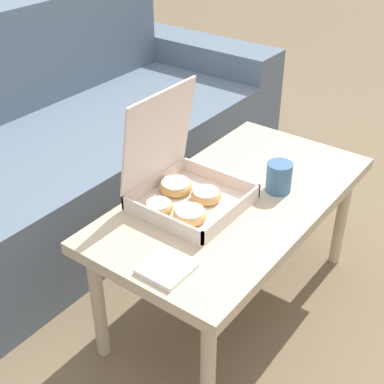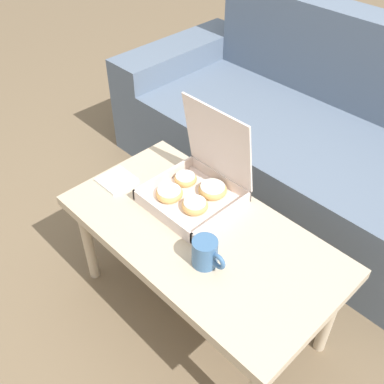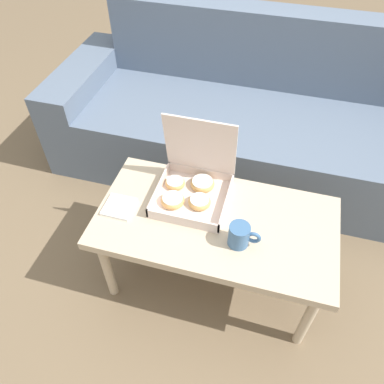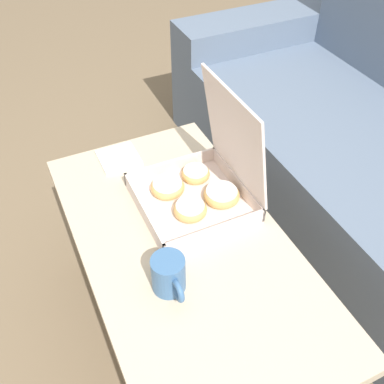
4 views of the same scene
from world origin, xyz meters
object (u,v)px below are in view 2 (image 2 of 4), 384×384
object	(u,v)px
couch	(338,157)
coffee_table	(200,240)
pastry_box	(197,185)
coffee_mug	(206,253)

from	to	relation	value
couch	coffee_table	distance (m)	0.97
coffee_table	pastry_box	distance (m)	0.21
couch	coffee_table	xyz separation A→B (m)	(0.00, -0.96, 0.12)
couch	pastry_box	distance (m)	0.89
coffee_table	coffee_mug	distance (m)	0.18
coffee_table	pastry_box	world-z (taller)	pastry_box
couch	coffee_table	world-z (taller)	couch
pastry_box	coffee_mug	distance (m)	0.33
pastry_box	couch	bearing A→B (deg)	80.59
couch	coffee_mug	size ratio (longest dim) A/B	18.31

